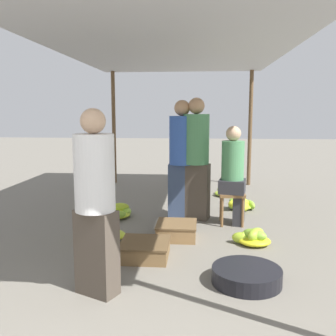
# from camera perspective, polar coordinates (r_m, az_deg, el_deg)

# --- Properties ---
(canopy_post_back_left) EXTENTS (0.08, 0.08, 2.37)m
(canopy_post_back_left) POSITION_cam_1_polar(r_m,az_deg,el_deg) (8.11, -8.25, 6.03)
(canopy_post_back_left) COLOR brown
(canopy_post_back_left) RESTS_ON ground
(canopy_post_back_right) EXTENTS (0.08, 0.08, 2.37)m
(canopy_post_back_right) POSITION_cam_1_polar(r_m,az_deg,el_deg) (7.98, 12.40, 5.88)
(canopy_post_back_right) COLOR brown
(canopy_post_back_right) RESTS_ON ground
(canopy_tarp) EXTENTS (3.27, 5.98, 0.04)m
(canopy_tarp) POSITION_cam_1_polar(r_m,az_deg,el_deg) (5.20, 0.48, 18.12)
(canopy_tarp) COLOR #B2B2B7
(canopy_tarp) RESTS_ON canopy_post_front_left
(vendor_foreground) EXTENTS (0.44, 0.44, 1.55)m
(vendor_foreground) POSITION_cam_1_polar(r_m,az_deg,el_deg) (3.12, -11.02, -4.86)
(vendor_foreground) COLOR #4C4238
(vendor_foreground) RESTS_ON ground
(stool) EXTENTS (0.34, 0.34, 0.44)m
(stool) POSITION_cam_1_polar(r_m,az_deg,el_deg) (5.17, 9.70, -4.67)
(stool) COLOR brown
(stool) RESTS_ON ground
(vendor_seated) EXTENTS (0.40, 0.40, 1.34)m
(vendor_seated) POSITION_cam_1_polar(r_m,az_deg,el_deg) (5.11, 10.02, -0.84)
(vendor_seated) COLOR #2D2D33
(vendor_seated) RESTS_ON ground
(basin_black) EXTENTS (0.62, 0.62, 0.14)m
(basin_black) POSITION_cam_1_polar(r_m,az_deg,el_deg) (3.55, 11.88, -15.75)
(basin_black) COLOR black
(basin_black) RESTS_ON ground
(banana_pile_left_0) EXTENTS (0.58, 0.59, 0.22)m
(banana_pile_left_0) POSITION_cam_1_polar(r_m,az_deg,el_deg) (4.63, -10.28, -9.86)
(banana_pile_left_0) COLOR yellow
(banana_pile_left_0) RESTS_ON ground
(banana_pile_left_1) EXTENTS (0.57, 0.54, 0.20)m
(banana_pile_left_1) POSITION_cam_1_polar(r_m,az_deg,el_deg) (5.55, -8.22, -6.72)
(banana_pile_left_1) COLOR #87BA34
(banana_pile_left_1) RESTS_ON ground
(banana_pile_right_0) EXTENTS (0.46, 0.44, 0.20)m
(banana_pile_right_0) POSITION_cam_1_polar(r_m,az_deg,el_deg) (4.53, 12.66, -10.25)
(banana_pile_right_0) COLOR #A3C62F
(banana_pile_right_0) RESTS_ON ground
(banana_pile_right_1) EXTENTS (0.52, 0.47, 0.26)m
(banana_pile_right_1) POSITION_cam_1_polar(r_m,az_deg,el_deg) (6.98, 9.22, -3.57)
(banana_pile_right_1) COLOR #8BBC33
(banana_pile_right_1) RESTS_ON ground
(banana_pile_right_2) EXTENTS (0.48, 0.52, 0.22)m
(banana_pile_right_2) POSITION_cam_1_polar(r_m,az_deg,el_deg) (6.01, 10.98, -5.44)
(banana_pile_right_2) COLOR #C0D12A
(banana_pile_right_2) RESTS_ON ground
(crate_near) EXTENTS (0.49, 0.49, 0.19)m
(crate_near) POSITION_cam_1_polar(r_m,az_deg,el_deg) (4.62, 1.31, -9.48)
(crate_near) COLOR olive
(crate_near) RESTS_ON ground
(crate_mid) EXTENTS (0.51, 0.51, 0.18)m
(crate_mid) POSITION_cam_1_polar(r_m,az_deg,el_deg) (4.04, -3.53, -12.28)
(crate_mid) COLOR brown
(crate_mid) RESTS_ON ground
(shopper_walking_mid) EXTENTS (0.38, 0.37, 1.69)m
(shopper_walking_mid) POSITION_cam_1_polar(r_m,az_deg,el_deg) (5.33, 2.12, 1.56)
(shopper_walking_mid) COLOR #384766
(shopper_walking_mid) RESTS_ON ground
(shopper_walking_far) EXTENTS (0.45, 0.45, 1.72)m
(shopper_walking_far) POSITION_cam_1_polar(r_m,az_deg,el_deg) (5.28, 4.28, 1.66)
(shopper_walking_far) COLOR #4C4238
(shopper_walking_far) RESTS_ON ground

